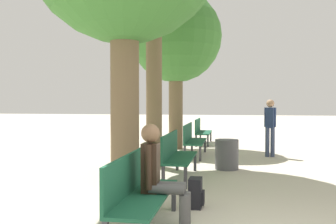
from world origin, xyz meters
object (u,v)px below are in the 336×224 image
at_px(bench_row_3, 201,130).
at_px(bench_row_0, 137,188).
at_px(tree_row_2, 176,38).
at_px(bench_row_1, 176,153).
at_px(bench_row_2, 192,138).
at_px(backpack, 196,193).
at_px(pedestrian_near, 270,124).
at_px(person_seated, 160,173).
at_px(trash_bin, 227,154).

bearing_deg(bench_row_3, bench_row_0, -90.00).
bearing_deg(bench_row_0, tree_row_2, 95.20).
distance_m(bench_row_1, bench_row_2, 3.21).
bearing_deg(backpack, pedestrian_near, 73.67).
bearing_deg(person_seated, bench_row_0, -148.28).
bearing_deg(backpack, bench_row_2, 96.66).
distance_m(bench_row_1, trash_bin, 1.62).
relative_size(bench_row_3, person_seated, 1.43).
height_order(bench_row_2, pedestrian_near, pedestrian_near).
bearing_deg(bench_row_1, pedestrian_near, 57.07).
xyz_separation_m(person_seated, backpack, (0.37, 0.97, -0.48)).
bearing_deg(pedestrian_near, bench_row_2, -173.59).
distance_m(backpack, pedestrian_near, 5.82).
height_order(bench_row_1, bench_row_3, same).
height_order(bench_row_0, trash_bin, bench_row_0).
bearing_deg(bench_row_0, person_seated, 31.72).
relative_size(bench_row_2, trash_bin, 2.69).
height_order(bench_row_0, backpack, bench_row_0).
relative_size(bench_row_1, backpack, 4.24).
relative_size(bench_row_0, bench_row_2, 1.00).
bearing_deg(bench_row_3, bench_row_2, -90.00).
bearing_deg(bench_row_0, backpack, 61.32).
xyz_separation_m(bench_row_1, tree_row_2, (-0.74, 4.89, 3.21)).
height_order(backpack, pedestrian_near, pedestrian_near).
bearing_deg(backpack, bench_row_3, 94.16).
distance_m(bench_row_3, backpack, 8.53).
distance_m(tree_row_2, person_seated, 8.57).
bearing_deg(trash_bin, person_seated, -100.35).
xyz_separation_m(bench_row_0, person_seated, (0.25, 0.16, 0.16)).
height_order(backpack, trash_bin, trash_bin).
bearing_deg(bench_row_1, bench_row_0, -90.00).
relative_size(bench_row_3, trash_bin, 2.69).
height_order(bench_row_2, bench_row_3, same).
distance_m(bench_row_1, bench_row_3, 6.42).
relative_size(backpack, pedestrian_near, 0.27).
xyz_separation_m(bench_row_2, bench_row_3, (0.00, 3.21, 0.00)).
relative_size(backpack, trash_bin, 0.63).
relative_size(bench_row_0, backpack, 4.24).
relative_size(bench_row_2, bench_row_3, 1.00).
xyz_separation_m(backpack, pedestrian_near, (1.62, 5.54, 0.73)).
distance_m(bench_row_2, tree_row_2, 3.70).
distance_m(pedestrian_near, trash_bin, 2.60).
bearing_deg(tree_row_2, pedestrian_near, -25.59).
distance_m(bench_row_0, trash_bin, 4.57).
relative_size(tree_row_2, person_seated, 4.04).
bearing_deg(bench_row_3, pedestrian_near, -52.84).
distance_m(bench_row_1, pedestrian_near, 4.15).
relative_size(bench_row_2, pedestrian_near, 1.14).
distance_m(tree_row_2, trash_bin, 5.30).
height_order(person_seated, pedestrian_near, pedestrian_near).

